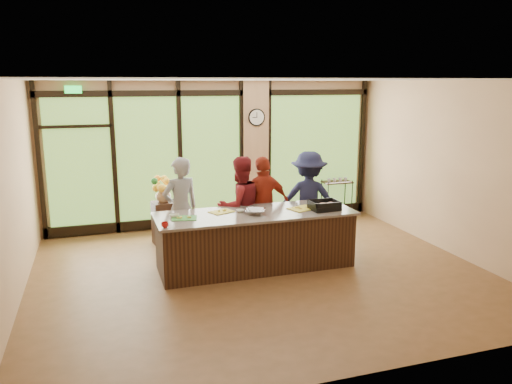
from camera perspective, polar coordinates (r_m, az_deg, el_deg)
floor at (r=8.02m, az=0.60°, el=-9.24°), size 7.00×7.00×0.00m
ceiling at (r=7.45m, az=0.65°, el=12.72°), size 7.00×7.00×0.00m
back_wall at (r=10.44m, az=-4.61°, el=4.35°), size 7.00×0.00×7.00m
left_wall at (r=7.31m, az=-26.40°, el=-0.43°), size 0.00×6.00×6.00m
right_wall at (r=9.30m, az=21.56°, el=2.51°), size 0.00×6.00×6.00m
window_wall at (r=10.45m, az=-3.67°, el=3.79°), size 6.90×0.12×3.00m
island_base at (r=8.14m, az=-0.06°, el=-5.62°), size 3.10×1.00×0.88m
countertop at (r=8.01m, az=-0.06°, el=-2.49°), size 3.20×1.10×0.04m
wall_clock at (r=10.47m, az=0.07°, el=8.53°), size 0.36×0.04×0.36m
cook_left at (r=8.48m, az=-8.60°, el=-1.92°), size 0.74×0.59×1.76m
cook_midleft at (r=8.64m, az=-1.84°, el=-1.61°), size 0.97×0.84×1.73m
cook_midright at (r=8.78m, az=0.88°, el=-1.44°), size 1.06×0.60×1.71m
cook_right at (r=9.15m, az=6.03°, el=-0.82°), size 1.30×1.05×1.75m
roasting_pan at (r=8.24m, az=7.82°, el=-1.74°), size 0.48×0.38×0.08m
mixing_bowl at (r=7.90m, az=-0.09°, el=-2.26°), size 0.43×0.43×0.08m
cutting_board_left at (r=7.73m, az=-8.20°, el=-2.97°), size 0.43×0.36×0.01m
cutting_board_center at (r=8.05m, az=-3.96°, el=-2.26°), size 0.43×0.38×0.01m
cutting_board_right at (r=8.26m, az=5.31°, el=-1.88°), size 0.50×0.44×0.01m
prep_bowl_near at (r=7.82m, az=-9.33°, el=-2.69°), size 0.18×0.18×0.05m
prep_bowl_mid at (r=8.02m, az=-1.81°, el=-2.17°), size 0.15×0.15×0.04m
prep_bowl_far at (r=8.16m, az=-0.45°, el=-1.96°), size 0.15×0.15×0.03m
red_ramekin at (r=7.29m, az=-10.38°, el=-3.71°), size 0.12×0.12×0.08m
flower_stand at (r=9.44m, az=-10.43°, el=-3.50°), size 0.45×0.45×0.81m
flower_vase at (r=9.31m, az=-10.57°, el=-0.25°), size 0.37×0.37×0.29m
bar_cart at (r=11.31m, az=9.21°, el=-0.14°), size 0.66×0.39×0.89m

